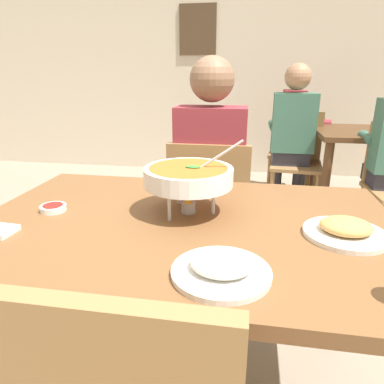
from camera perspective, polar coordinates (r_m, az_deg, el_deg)
name	(u,v)px	position (r m, az deg, el deg)	size (l,w,h in m)	color
cafe_rear_partition	(238,49)	(4.52, 7.61, 22.28)	(10.00, 0.10, 3.00)	beige
picture_frame_hung	(198,30)	(4.53, 0.97, 25.15)	(0.44, 0.03, 0.56)	#4C3823
dining_table_main	(185,250)	(1.18, -1.23, -9.51)	(1.38, 0.92, 0.77)	brown
chair_diner_main	(210,211)	(1.91, 2.96, -3.09)	(0.44, 0.44, 0.90)	olive
diner_main	(211,168)	(1.87, 3.20, 4.01)	(0.40, 0.45, 1.31)	#2D2D38
curry_bowl	(187,177)	(1.16, -0.79, 2.56)	(0.33, 0.30, 0.26)	silver
rice_plate	(221,268)	(0.84, 4.82, -12.32)	(0.24, 0.24, 0.06)	white
appetizer_plate	(345,230)	(1.12, 23.95, -5.74)	(0.24, 0.24, 0.06)	white
sauce_dish	(53,208)	(1.31, -21.90, -2.42)	(0.09, 0.09, 0.02)	white
dining_table_far	(375,147)	(3.35, 27.91, 6.54)	(1.00, 0.80, 0.77)	#51331C
chair_bg_left	(297,155)	(3.35, 16.87, 5.78)	(0.49, 0.49, 0.90)	olive
chair_bg_middle	(301,147)	(3.74, 17.51, 7.04)	(0.49, 0.49, 0.90)	olive
patron_bg_left	(292,131)	(3.23, 16.21, 9.67)	(0.40, 0.45, 1.31)	#2D2D38
patron_bg_middle	(296,123)	(3.73, 16.74, 10.78)	(0.45, 0.40, 1.31)	#2D2D38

